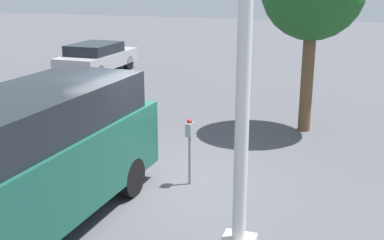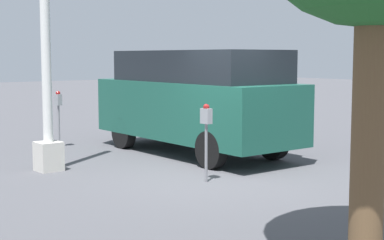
% 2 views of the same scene
% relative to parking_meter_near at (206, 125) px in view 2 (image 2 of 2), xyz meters
% --- Properties ---
extents(ground_plane, '(80.00, 80.00, 0.00)m').
position_rel_parking_meter_near_xyz_m(ground_plane, '(0.27, -0.53, -0.99)').
color(ground_plane, '#4C4C51').
extents(parking_meter_near, '(0.20, 0.11, 1.35)m').
position_rel_parking_meter_near_xyz_m(parking_meter_near, '(0.00, 0.00, 0.00)').
color(parking_meter_near, gray).
rests_on(parking_meter_near, ground).
extents(parking_meter_far, '(0.20, 0.11, 1.34)m').
position_rel_parking_meter_near_xyz_m(parking_meter_far, '(5.15, 0.11, -0.00)').
color(parking_meter_far, gray).
rests_on(parking_meter_far, ground).
extents(lamp_post, '(0.44, 0.44, 5.71)m').
position_rel_parking_meter_near_xyz_m(lamp_post, '(2.66, 1.61, 1.02)').
color(lamp_post, beige).
rests_on(lamp_post, ground).
extents(parked_van, '(5.24, 2.10, 2.27)m').
position_rel_parking_meter_near_xyz_m(parked_van, '(2.38, -1.77, 0.24)').
color(parked_van, '#195142').
rests_on(parked_van, ground).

